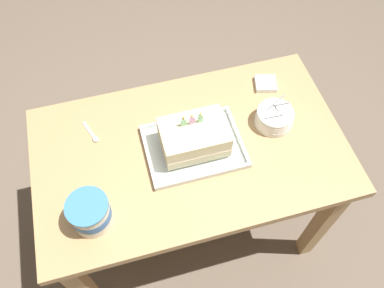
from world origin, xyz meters
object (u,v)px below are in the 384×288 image
object	(u,v)px
birthday_cake	(194,137)
serving_spoon_near_tray	(93,136)
ice_cream_tub	(90,213)
bowl_stack	(274,117)
foil_tray	(194,147)
napkin_pile	(266,84)

from	to	relation	value
birthday_cake	serving_spoon_near_tray	world-z (taller)	birthday_cake
serving_spoon_near_tray	ice_cream_tub	bearing A→B (deg)	-97.75
ice_cream_tub	serving_spoon_near_tray	bearing A→B (deg)	82.25
serving_spoon_near_tray	bowl_stack	bearing A→B (deg)	-9.87
foil_tray	bowl_stack	bearing A→B (deg)	5.26
birthday_cake	ice_cream_tub	world-z (taller)	birthday_cake
bowl_stack	serving_spoon_near_tray	xyz separation A→B (m)	(-0.68, 0.12, -0.03)
bowl_stack	napkin_pile	bearing A→B (deg)	78.08
birthday_cake	napkin_pile	distance (m)	0.43
foil_tray	birthday_cake	bearing A→B (deg)	90.00
serving_spoon_near_tray	napkin_pile	world-z (taller)	napkin_pile
birthday_cake	napkin_pile	world-z (taller)	birthday_cake
birthday_cake	bowl_stack	world-z (taller)	birthday_cake
birthday_cake	serving_spoon_near_tray	distance (m)	0.39
ice_cream_tub	serving_spoon_near_tray	size ratio (longest dim) A/B	1.23
birthday_cake	bowl_stack	bearing A→B (deg)	5.24
bowl_stack	foil_tray	bearing A→B (deg)	-174.74
birthday_cake	ice_cream_tub	size ratio (longest dim) A/B	1.70
birthday_cake	foil_tray	bearing A→B (deg)	-90.00
bowl_stack	napkin_pile	distance (m)	0.19
bowl_stack	napkin_pile	world-z (taller)	bowl_stack
bowl_stack	serving_spoon_near_tray	world-z (taller)	bowl_stack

